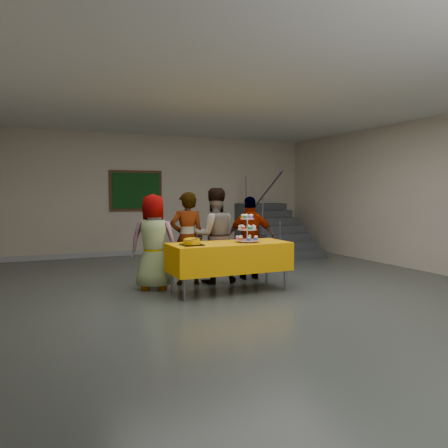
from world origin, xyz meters
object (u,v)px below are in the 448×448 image
object	(u,v)px
staircase	(271,233)
schoolchild_b	(187,238)
cupcake_stand	(247,231)
schoolchild_c	(214,235)
bear_cake	(192,241)
noticeboard	(136,191)
schoolchild_a	(154,242)
bake_table	(229,256)
schoolchild_d	(251,238)

from	to	relation	value
staircase	schoolchild_b	bearing A→B (deg)	-138.37
cupcake_stand	schoolchild_c	bearing A→B (deg)	106.85
schoolchild_c	bear_cake	bearing A→B (deg)	56.86
cupcake_stand	noticeboard	bearing A→B (deg)	98.42
schoolchild_a	schoolchild_c	size ratio (longest dim) A/B	0.94
cupcake_stand	bear_cake	size ratio (longest dim) A/B	1.24
schoolchild_c	staircase	xyz separation A→B (m)	(2.91, 3.05, -0.33)
cupcake_stand	schoolchild_a	bearing A→B (deg)	152.68
bear_cake	cupcake_stand	bearing A→B (deg)	2.21
bake_table	schoolchild_b	distance (m)	0.92
schoolchild_a	staircase	xyz separation A→B (m)	(4.00, 3.15, -0.28)
cupcake_stand	schoolchild_b	xyz separation A→B (m)	(-0.71, 0.83, -0.17)
bear_cake	staircase	size ratio (longest dim) A/B	0.15
bake_table	bear_cake	distance (m)	0.71
bake_table	schoolchild_c	distance (m)	0.79
schoolchild_c	schoolchild_a	bearing A→B (deg)	12.65
cupcake_stand	schoolchild_a	world-z (taller)	schoolchild_a
cupcake_stand	bear_cake	distance (m)	0.95
cupcake_stand	schoolchild_d	size ratio (longest dim) A/B	0.30
bake_table	schoolchild_a	world-z (taller)	schoolchild_a
bake_table	staircase	world-z (taller)	staircase
schoolchild_c	staircase	world-z (taller)	staircase
schoolchild_d	schoolchild_c	bearing A→B (deg)	17.12
bear_cake	schoolchild_c	world-z (taller)	schoolchild_c
cupcake_stand	bear_cake	xyz separation A→B (m)	(-0.94, -0.04, -0.12)
schoolchild_c	schoolchild_b	bearing A→B (deg)	1.98
schoolchild_b	schoolchild_c	world-z (taller)	schoolchild_c
schoolchild_a	schoolchild_c	world-z (taller)	schoolchild_c
bake_table	schoolchild_d	bearing A→B (deg)	44.47
bake_table	schoolchild_c	size ratio (longest dim) A/B	1.15
schoolchild_a	bake_table	bearing A→B (deg)	171.31
schoolchild_d	bake_table	bearing A→B (deg)	59.67
cupcake_stand	schoolchild_c	distance (m)	0.83
bake_table	cupcake_stand	world-z (taller)	cupcake_stand
bake_table	bear_cake	world-z (taller)	bear_cake
bear_cake	staircase	distance (m)	5.31
schoolchild_b	staircase	xyz separation A→B (m)	(3.38, 3.01, -0.29)
staircase	noticeboard	bearing A→B (deg)	166.05
bear_cake	schoolchild_a	bearing A→B (deg)	118.11
schoolchild_a	staircase	distance (m)	5.10
schoolchild_a	schoolchild_b	bearing A→B (deg)	-143.58
bear_cake	noticeboard	bearing A→B (deg)	86.96
schoolchild_d	staircase	size ratio (longest dim) A/B	0.62
bear_cake	schoolchild_b	size ratio (longest dim) A/B	0.23
bear_cake	staircase	world-z (taller)	staircase
staircase	schoolchild_a	bearing A→B (deg)	-141.77
bake_table	schoolchild_a	xyz separation A→B (m)	(-1.03, 0.65, 0.21)
bear_cake	schoolchild_d	size ratio (longest dim) A/B	0.24
schoolchild_c	staircase	distance (m)	4.23
bake_table	bear_cake	size ratio (longest dim) A/B	5.25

